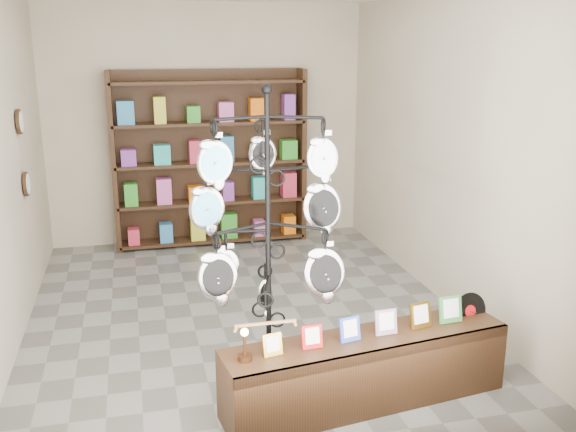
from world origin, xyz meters
name	(u,v)px	position (x,y,z in m)	size (l,w,h in m)	color
ground	(244,311)	(0.00, 0.00, 0.00)	(5.00, 5.00, 0.00)	slate
room_envelope	(240,120)	(0.00, 0.00, 1.85)	(5.00, 5.00, 5.00)	#C1B69C
display_tree	(268,224)	(-0.07, -1.50, 1.31)	(1.16, 1.04, 2.27)	black
front_shelf	(367,370)	(0.58, -1.80, 0.26)	(2.15, 0.72, 0.75)	black
back_shelving	(211,164)	(0.00, 2.30, 1.03)	(2.42, 0.36, 2.20)	black
wall_clocks	(23,153)	(-1.97, 0.80, 1.50)	(0.03, 0.24, 0.84)	black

